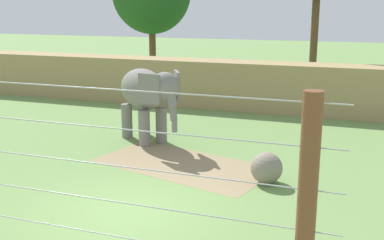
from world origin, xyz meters
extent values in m
plane|color=#6B8E4C|center=(0.00, 0.00, 0.00)|extent=(120.00, 120.00, 0.00)
cube|color=#937F5B|center=(0.04, 3.76, 0.00)|extent=(6.07, 4.17, 0.01)
cube|color=tan|center=(0.00, 12.66, 1.14)|extent=(36.00, 1.80, 2.28)
cylinder|color=gray|center=(-1.60, 5.88, 0.65)|extent=(0.41, 0.41, 1.30)
cylinder|color=gray|center=(-2.01, 5.30, 0.65)|extent=(0.41, 0.41, 1.30)
cylinder|color=gray|center=(-2.68, 6.64, 0.65)|extent=(0.41, 0.41, 1.30)
cylinder|color=gray|center=(-3.09, 6.06, 0.65)|extent=(0.41, 0.41, 1.30)
ellipsoid|color=gray|center=(-2.35, 5.97, 1.93)|extent=(2.71, 2.44, 1.48)
ellipsoid|color=gray|center=(-1.11, 5.10, 2.18)|extent=(1.34, 1.36, 1.07)
cube|color=gray|center=(-0.87, 5.61, 2.18)|extent=(0.50, 0.77, 1.02)
cube|color=gray|center=(-1.51, 4.70, 2.18)|extent=(0.84, 0.24, 1.02)
cylinder|color=gray|center=(-0.79, 4.88, 1.80)|extent=(0.54, 0.50, 0.58)
cylinder|color=gray|center=(-0.70, 4.81, 1.40)|extent=(0.41, 0.39, 0.54)
cylinder|color=gray|center=(-0.63, 4.77, 1.01)|extent=(0.26, 0.26, 0.51)
cylinder|color=gray|center=(-3.44, 6.74, 1.83)|extent=(0.28, 0.24, 0.74)
sphere|color=gray|center=(2.83, 3.05, 0.45)|extent=(0.90, 0.90, 0.90)
cylinder|color=brown|center=(4.58, -3.43, 1.92)|extent=(0.27, 0.27, 3.84)
cylinder|color=#B7B7BC|center=(0.00, -3.43, 1.29)|extent=(10.16, 0.02, 0.02)
cylinder|color=#B7B7BC|center=(0.00, -3.43, 1.89)|extent=(10.16, 0.02, 0.02)
cylinder|color=#B7B7BC|center=(0.00, -3.43, 2.49)|extent=(10.16, 0.02, 0.02)
cylinder|color=#B7B7BC|center=(0.00, -3.43, 3.08)|extent=(10.16, 0.02, 0.02)
cylinder|color=#B7B7BC|center=(0.00, -3.43, 3.68)|extent=(10.16, 0.02, 0.02)
cylinder|color=brown|center=(2.33, 19.62, 2.91)|extent=(0.44, 0.44, 5.82)
cylinder|color=brown|center=(-7.97, 19.28, 1.79)|extent=(0.44, 0.44, 3.58)
camera|label=1|loc=(5.14, -9.60, 4.89)|focal=44.59mm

